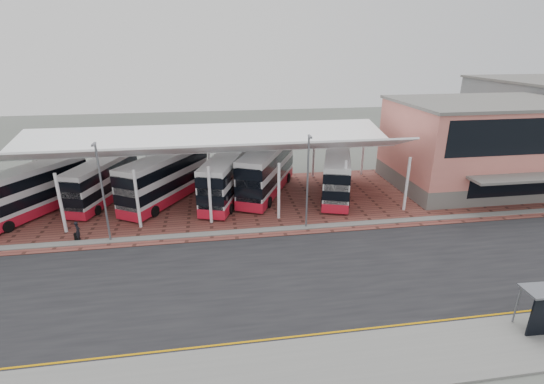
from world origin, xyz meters
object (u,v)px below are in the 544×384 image
object	(u,v)px
terminal	(481,144)
bus_0	(31,192)
bus_5	(337,175)
bus_3	(227,178)
bus_2	(165,179)
bus_4	(267,171)
bus_1	(103,182)
pedestrian	(78,231)

from	to	relation	value
terminal	bus_0	size ratio (longest dim) A/B	1.75
terminal	bus_5	xyz separation A→B (m)	(-16.19, -0.66, -2.42)
bus_3	bus_5	xyz separation A→B (m)	(11.09, -0.59, -0.07)
bus_5	bus_2	bearing A→B (deg)	-165.20
bus_5	bus_3	bearing A→B (deg)	-164.77
bus_0	bus_5	xyz separation A→B (m)	(28.77, 0.50, -0.03)
terminal	bus_4	distance (m)	23.24
bus_3	bus_4	distance (m)	4.32
bus_1	bus_2	bearing A→B (deg)	10.14
bus_1	bus_5	size ratio (longest dim) A/B	0.94
bus_0	bus_1	world-z (taller)	bus_0
bus_4	pedestrian	xyz separation A→B (m)	(-16.37, -8.23, -1.62)
bus_2	bus_4	world-z (taller)	bus_4
bus_3	pedestrian	size ratio (longest dim) A/B	7.04
bus_5	pedestrian	xyz separation A→B (m)	(-23.30, -6.48, -1.38)
bus_5	pedestrian	distance (m)	24.22
bus_2	pedestrian	world-z (taller)	bus_2
bus_0	bus_5	size ratio (longest dim) A/B	0.97
terminal	bus_5	bearing A→B (deg)	-177.67
bus_4	bus_1	bearing A→B (deg)	-155.50
bus_1	bus_2	size ratio (longest dim) A/B	0.93
bus_1	bus_5	bearing A→B (deg)	13.39
terminal	bus_4	world-z (taller)	terminal
bus_3	bus_5	world-z (taller)	bus_3
bus_2	bus_5	distance (m)	17.11
bus_0	bus_4	size ratio (longest dim) A/B	0.89
terminal	bus_3	distance (m)	27.38
bus_2	bus_4	size ratio (longest dim) A/B	0.93
bus_2	bus_5	size ratio (longest dim) A/B	1.02
bus_1	bus_0	bearing A→B (deg)	-138.82
pedestrian	bus_3	bearing A→B (deg)	-72.10
bus_2	bus_5	bearing A→B (deg)	27.87
terminal	bus_1	distance (m)	39.46
bus_0	bus_3	size ratio (longest dim) A/B	0.93
bus_2	bus_3	world-z (taller)	bus_2
bus_3	bus_0	bearing A→B (deg)	-157.88
bus_4	bus_5	world-z (taller)	bus_4
bus_1	bus_4	distance (m)	16.25
terminal	bus_3	world-z (taller)	terminal
terminal	bus_0	distance (m)	45.03
bus_1	bus_5	world-z (taller)	bus_5
bus_2	bus_0	bearing A→B (deg)	-141.13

